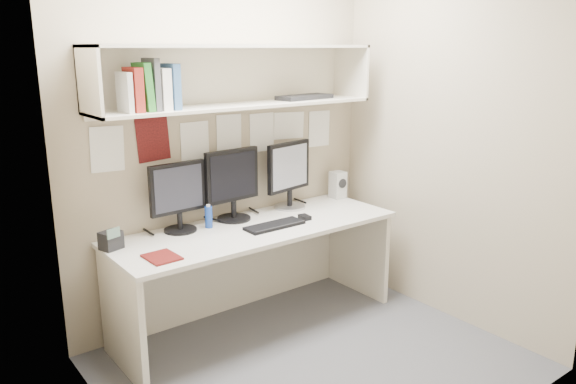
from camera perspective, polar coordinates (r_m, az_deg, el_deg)
floor at (r=3.65m, az=2.87°, el=-16.99°), size 2.40×2.00×0.01m
wall_back at (r=3.97m, az=-6.29°, el=5.67°), size 2.40×0.02×2.60m
wall_front at (r=2.51m, az=18.14°, el=-0.12°), size 2.40×0.02×2.60m
wall_left at (r=2.57m, az=-17.61°, el=0.24°), size 0.02×2.00×2.60m
wall_right at (r=4.04m, az=16.27°, el=5.34°), size 0.02×2.00×2.60m
desk at (r=3.94m, az=-3.24°, el=-8.49°), size 2.00×0.70×0.73m
overhead_hutch at (r=3.81m, az=-5.35°, el=11.68°), size 2.00×0.38×0.40m
pinned_papers at (r=3.97m, az=-6.23°, el=4.95°), size 1.92×0.01×0.48m
monitor_left at (r=3.71m, az=-11.12°, el=-0.21°), size 0.39×0.22×0.46m
monitor_center at (r=3.90m, az=-5.67°, el=1.00°), size 0.43×0.23×0.50m
monitor_right at (r=4.17m, az=0.10°, el=1.97°), size 0.43×0.23×0.50m
keyboard at (r=3.78m, az=-1.37°, el=-3.42°), size 0.42×0.15×0.02m
mouse at (r=3.95m, az=1.71°, el=-2.57°), size 0.07×0.10×0.03m
speaker at (r=4.51m, az=5.08°, el=0.74°), size 0.11×0.12×0.21m
blue_bottle at (r=3.79m, az=-8.07°, el=-2.50°), size 0.05×0.05×0.16m
maroon_notebook at (r=3.32m, az=-12.70°, el=-6.47°), size 0.18×0.22×0.01m
desk_phone at (r=3.52m, az=-17.54°, el=-4.68°), size 0.14×0.14×0.14m
book_stack at (r=3.42m, az=-13.89°, el=10.21°), size 0.33×0.19×0.30m
hutch_tray at (r=4.09m, az=1.70°, el=9.62°), size 0.45×0.21×0.03m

